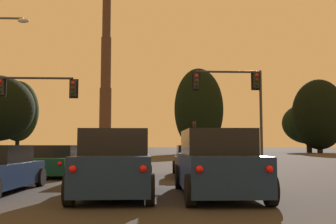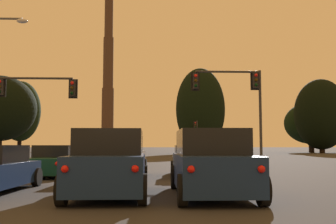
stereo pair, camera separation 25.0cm
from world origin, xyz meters
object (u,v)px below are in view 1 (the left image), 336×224
Objects in this scene: sedan_left_lane_front at (57,162)px; suv_center_lane_front at (123,157)px; sedan_right_lane_front at (195,162)px; traffic_light_overhead_left at (23,98)px; smokestack at (106,85)px; traffic_light_overhead_right at (239,93)px; traffic_light_far_right at (195,132)px; suv_right_lane_second at (216,164)px; suv_center_lane_second at (116,164)px.

suv_center_lane_front is at bearing -15.71° from sedan_left_lane_front.
sedan_right_lane_front is 0.82× the size of traffic_light_overhead_left.
suv_center_lane_front is at bearing -83.13° from smokestack.
smokestack is (-9.35, 102.39, 19.34)m from sedan_left_lane_front.
sedan_right_lane_front is at bearing 13.43° from suv_center_lane_front.
sedan_left_lane_front is at bearing -145.84° from traffic_light_overhead_right.
traffic_light_far_right is at bearing 67.29° from traffic_light_overhead_left.
traffic_light_overhead_right reaches higher than suv_right_lane_second.
sedan_left_lane_front is at bearing 114.06° from suv_center_lane_second.
smokestack reaches higher than traffic_light_far_right.
traffic_light_far_right is (5.14, 49.81, 2.57)m from suv_right_lane_second.
suv_center_lane_second is 0.99× the size of suv_center_lane_front.
suv_center_lane_front is at bearing -47.47° from traffic_light_overhead_left.
traffic_light_overhead_right reaches higher than traffic_light_far_right.
sedan_left_lane_front is 104.62m from smokestack.
suv_center_lane_second is 7.98m from sedan_left_lane_front.
sedan_right_lane_front is (0.22, 7.13, -0.23)m from suv_right_lane_second.
suv_center_lane_second is at bearing -63.90° from sedan_left_lane_front.
suv_right_lane_second is at bearing -105.46° from traffic_light_overhead_right.
traffic_light_overhead_right is (3.75, 7.22, 4.18)m from sedan_right_lane_front.
smokestack reaches higher than sedan_right_lane_front.
traffic_light_overhead_left reaches higher than sedan_left_lane_front.
suv_right_lane_second is at bearing -5.02° from suv_center_lane_second.
suv_right_lane_second and suv_center_lane_front have the same top height.
sedan_left_lane_front is (-3.34, 7.25, -0.23)m from suv_center_lane_second.
sedan_right_lane_front and sedan_left_lane_front have the same top height.
suv_right_lane_second is 9.69m from sedan_left_lane_front.
suv_right_lane_second is 112.58m from smokestack.
smokestack reaches higher than suv_center_lane_second.
sedan_left_lane_front is 0.09× the size of smokestack.
sedan_left_lane_front is 12.96m from traffic_light_overhead_right.
smokestack reaches higher than traffic_light_overhead_left.
traffic_light_overhead_right reaches higher than suv_center_lane_front.
sedan_right_lane_front is 0.90× the size of traffic_light_far_right.
suv_right_lane_second is 1.03× the size of sedan_right_lane_front.
suv_right_lane_second is 50.14m from traffic_light_far_right.
traffic_light_overhead_right is (3.97, 14.35, 3.95)m from suv_right_lane_second.
traffic_light_far_right is at bearing 80.18° from suv_center_lane_second.
suv_center_lane_front is 0.86× the size of traffic_light_overhead_left.
smokestack reaches higher than traffic_light_overhead_right.
suv_center_lane_second is 6.30m from suv_center_lane_front.
suv_center_lane_second is 1.00× the size of suv_right_lane_second.
traffic_light_far_right reaches higher than suv_center_lane_front.
suv_center_lane_front is 44.15m from traffic_light_far_right.
smokestack is (-15.54, 109.85, 19.11)m from suv_right_lane_second.
suv_center_lane_second is 1.04× the size of sedan_right_lane_front.
smokestack is (-12.69, 109.64, 19.11)m from suv_center_lane_second.
sedan_right_lane_front is at bearing -96.57° from traffic_light_far_right.
traffic_light_overhead_right is at bearing 63.58° from suv_center_lane_second.
traffic_light_far_right is at bearing 82.03° from suv_center_lane_front.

